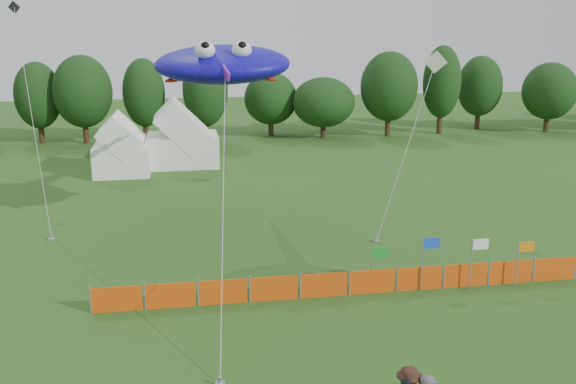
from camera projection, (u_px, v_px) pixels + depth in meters
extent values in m
cylinder|color=#382314|center=(41.00, 130.00, 57.84)|extent=(0.50, 0.50, 2.38)
ellipsoid|color=black|center=(38.00, 95.00, 57.04)|extent=(4.09, 4.09, 5.35)
cylinder|color=#382314|center=(86.00, 129.00, 57.68)|extent=(0.50, 0.50, 2.57)
ellipsoid|color=black|center=(83.00, 92.00, 56.82)|extent=(5.20, 5.20, 5.79)
cylinder|color=#382314|center=(146.00, 128.00, 58.50)|extent=(0.50, 0.50, 2.46)
ellipsoid|color=black|center=(144.00, 93.00, 57.68)|extent=(3.78, 3.78, 5.55)
cylinder|color=#382314|center=(207.00, 128.00, 58.03)|extent=(0.50, 0.50, 2.66)
ellipsoid|color=black|center=(205.00, 89.00, 57.14)|extent=(4.05, 4.05, 5.99)
cylinder|color=#382314|center=(271.00, 125.00, 61.63)|extent=(0.50, 0.50, 1.98)
ellipsoid|color=black|center=(271.00, 98.00, 60.97)|extent=(5.06, 5.06, 4.46)
cylinder|color=#382314|center=(323.00, 128.00, 60.54)|extent=(0.50, 0.50, 1.86)
ellipsoid|color=black|center=(324.00, 102.00, 59.92)|extent=(5.86, 5.86, 4.18)
cylinder|color=#382314|center=(388.00, 122.00, 61.30)|extent=(0.50, 0.50, 2.62)
ellipsoid|color=black|center=(389.00, 86.00, 60.42)|extent=(5.41, 5.41, 5.89)
cylinder|color=#382314|center=(440.00, 119.00, 62.76)|extent=(0.50, 0.50, 2.78)
ellipsoid|color=black|center=(442.00, 82.00, 61.83)|extent=(3.67, 3.67, 6.26)
cylinder|color=#382314|center=(478.00, 117.00, 65.41)|extent=(0.50, 0.50, 2.42)
ellipsoid|color=black|center=(480.00, 86.00, 64.60)|extent=(4.46, 4.46, 5.44)
cylinder|color=#382314|center=(547.00, 121.00, 63.79)|extent=(0.50, 0.50, 2.24)
ellipsoid|color=black|center=(550.00, 91.00, 63.05)|extent=(5.26, 5.26, 5.03)
cube|color=white|center=(123.00, 159.00, 46.07)|extent=(3.89, 3.89, 2.14)
cube|color=white|center=(183.00, 150.00, 48.93)|extent=(5.31, 4.25, 2.33)
cube|color=#CD470B|center=(117.00, 299.00, 24.15)|extent=(1.90, 0.06, 1.00)
cube|color=#CD470B|center=(170.00, 296.00, 24.48)|extent=(1.90, 0.06, 1.00)
cube|color=#CD470B|center=(223.00, 292.00, 24.81)|extent=(1.90, 0.06, 1.00)
cube|color=#CD470B|center=(274.00, 288.00, 25.13)|extent=(1.90, 0.06, 1.00)
cube|color=#CD470B|center=(324.00, 285.00, 25.46)|extent=(1.90, 0.06, 1.00)
cube|color=#CD470B|center=(372.00, 282.00, 25.79)|extent=(1.90, 0.06, 1.00)
cube|color=#CD470B|center=(419.00, 278.00, 26.12)|extent=(1.90, 0.06, 1.00)
cube|color=#CD470B|center=(465.00, 275.00, 26.44)|extent=(1.90, 0.06, 1.00)
cube|color=#CD470B|center=(510.00, 272.00, 26.77)|extent=(1.90, 0.06, 1.00)
cube|color=#CD470B|center=(554.00, 269.00, 27.10)|extent=(1.90, 0.06, 1.00)
cylinder|color=gray|center=(371.00, 269.00, 26.00)|extent=(0.06, 0.06, 1.82)
cube|color=#148C26|center=(380.00, 253.00, 25.88)|extent=(0.70, 0.02, 0.45)
cylinder|color=gray|center=(422.00, 265.00, 25.87)|extent=(0.06, 0.06, 2.25)
cube|color=blue|center=(432.00, 243.00, 25.70)|extent=(0.70, 0.02, 0.45)
cylinder|color=gray|center=(471.00, 265.00, 26.01)|extent=(0.06, 0.06, 2.16)
cube|color=white|center=(480.00, 244.00, 25.85)|extent=(0.70, 0.02, 0.45)
cylinder|color=gray|center=(517.00, 264.00, 26.31)|extent=(0.06, 0.06, 1.95)
cube|color=orange|center=(526.00, 247.00, 26.18)|extent=(0.70, 0.02, 0.45)
ellipsoid|color=#160DC6|center=(222.00, 64.00, 30.62)|extent=(8.09, 7.23, 2.33)
sphere|color=white|center=(205.00, 50.00, 28.93)|extent=(0.93, 0.93, 0.93)
sphere|color=white|center=(242.00, 50.00, 29.20)|extent=(0.93, 0.93, 0.93)
ellipsoid|color=red|center=(184.00, 77.00, 30.70)|extent=(1.95, 0.85, 0.31)
ellipsoid|color=red|center=(258.00, 76.00, 31.28)|extent=(1.95, 0.85, 0.31)
cube|color=purple|center=(226.00, 73.00, 28.25)|extent=(0.37, 0.96, 0.70)
cylinder|color=#A5A5A5|center=(223.00, 200.00, 23.95)|extent=(1.29, 11.83, 8.39)
cube|color=white|center=(436.00, 62.00, 34.28)|extent=(1.23, 0.34, 1.23)
cylinder|color=#A5A5A5|center=(407.00, 149.00, 33.13)|extent=(4.29, 4.04, 8.56)
cube|color=gray|center=(376.00, 241.00, 31.96)|extent=(0.30, 0.30, 0.10)
cube|color=black|center=(14.00, 7.00, 39.85)|extent=(0.79, 0.23, 0.79)
cylinder|color=#A5A5A5|center=(31.00, 111.00, 36.03)|extent=(3.27, 11.70, 11.53)
cube|color=gray|center=(52.00, 239.00, 32.20)|extent=(0.30, 0.30, 0.10)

